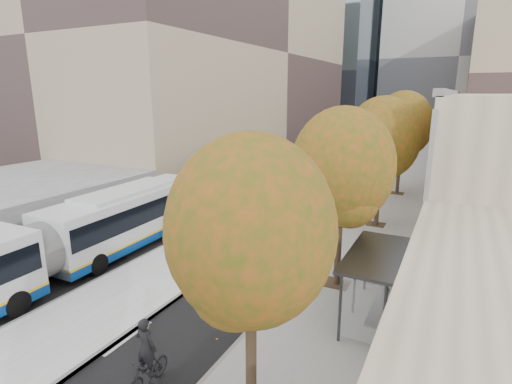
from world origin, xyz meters
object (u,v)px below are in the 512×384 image
Objects in this scene: distant_car at (339,144)px; cyclist at (147,363)px; bus_near at (66,241)px; bus_shelter at (381,265)px; bus_far at (259,171)px.

cyclist is at bearing -84.52° from distant_car.
bus_near reaches higher than distant_car.
bus_shelter is 1.09× the size of distant_car.
bus_far is at bearing 87.71° from bus_near.
bus_far is 4.36× the size of distant_car.
bus_far reaches higher than cyclist.
bus_near is at bearing -93.33° from bus_far.
bus_near reaches higher than bus_far.
bus_shelter reaches higher than distant_car.
bus_shelter is 0.24× the size of bus_near.
distant_car is (-0.42, 47.13, -0.95)m from bus_near.
bus_near is 4.47× the size of distant_car.
bus_near reaches higher than bus_shelter.
distant_car is at bearing 107.13° from bus_shelter.
cyclist is at bearing -73.51° from bus_far.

